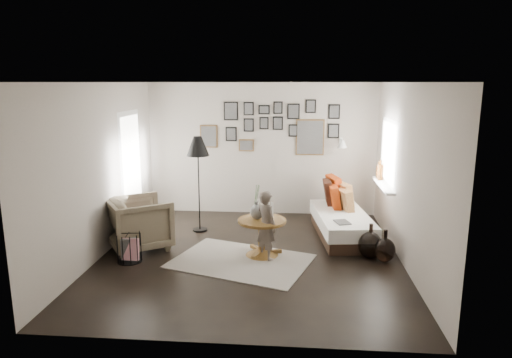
# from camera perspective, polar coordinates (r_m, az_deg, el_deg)

# --- Properties ---
(ground) EXTENTS (4.80, 4.80, 0.00)m
(ground) POSITION_cam_1_polar(r_m,az_deg,el_deg) (7.06, -0.75, -9.60)
(ground) COLOR black
(ground) RESTS_ON ground
(wall_back) EXTENTS (4.50, 0.00, 4.50)m
(wall_back) POSITION_cam_1_polar(r_m,az_deg,el_deg) (9.05, 0.69, 3.73)
(wall_back) COLOR #AEA498
(wall_back) RESTS_ON ground
(wall_front) EXTENTS (4.50, 0.00, 4.50)m
(wall_front) POSITION_cam_1_polar(r_m,az_deg,el_deg) (4.38, -3.84, -5.27)
(wall_front) COLOR #AEA498
(wall_front) RESTS_ON ground
(wall_left) EXTENTS (0.00, 4.80, 4.80)m
(wall_left) POSITION_cam_1_polar(r_m,az_deg,el_deg) (7.26, -18.74, 1.04)
(wall_left) COLOR #AEA498
(wall_left) RESTS_ON ground
(wall_right) EXTENTS (0.00, 4.80, 4.80)m
(wall_right) POSITION_cam_1_polar(r_m,az_deg,el_deg) (6.86, 18.28, 0.45)
(wall_right) COLOR #AEA498
(wall_right) RESTS_ON ground
(ceiling) EXTENTS (4.80, 4.80, 0.00)m
(ceiling) POSITION_cam_1_polar(r_m,az_deg,el_deg) (6.57, -0.82, 11.99)
(ceiling) COLOR white
(ceiling) RESTS_ON wall_back
(door_left) EXTENTS (0.00, 2.14, 2.14)m
(door_left) POSITION_cam_1_polar(r_m,az_deg,el_deg) (8.40, -15.32, 0.92)
(door_left) COLOR white
(door_left) RESTS_ON wall_left
(window_right) EXTENTS (0.15, 1.32, 1.30)m
(window_right) POSITION_cam_1_polar(r_m,az_deg,el_deg) (8.20, 15.48, -0.19)
(window_right) COLOR white
(window_right) RESTS_ON wall_right
(gallery_wall) EXTENTS (2.74, 0.03, 1.08)m
(gallery_wall) POSITION_cam_1_polar(r_m,az_deg,el_deg) (8.97, 2.53, 6.49)
(gallery_wall) COLOR brown
(gallery_wall) RESTS_ON wall_back
(wall_sconce) EXTENTS (0.18, 0.36, 0.16)m
(wall_sconce) POSITION_cam_1_polar(r_m,az_deg,el_deg) (8.79, 10.72, 4.35)
(wall_sconce) COLOR white
(wall_sconce) RESTS_ON wall_back
(rug) EXTENTS (2.27, 1.90, 0.01)m
(rug) POSITION_cam_1_polar(r_m,az_deg,el_deg) (6.87, -1.87, -10.21)
(rug) COLOR white
(rug) RESTS_ON ground
(pedestal_table) EXTENTS (0.73, 0.73, 0.58)m
(pedestal_table) POSITION_cam_1_polar(r_m,az_deg,el_deg) (6.99, 0.76, -7.50)
(pedestal_table) COLOR brown
(pedestal_table) RESTS_ON ground
(vase) EXTENTS (0.21, 0.21, 0.52)m
(vase) POSITION_cam_1_polar(r_m,az_deg,el_deg) (6.88, 0.11, -3.73)
(vase) COLOR black
(vase) RESTS_ON pedestal_table
(candles) EXTENTS (0.13, 0.13, 0.27)m
(candles) POSITION_cam_1_polar(r_m,az_deg,el_deg) (6.85, 1.69, -4.04)
(candles) COLOR black
(candles) RESTS_ON pedestal_table
(daybed) EXTENTS (1.03, 1.98, 0.92)m
(daybed) POSITION_cam_1_polar(r_m,az_deg,el_deg) (8.04, 10.61, -4.93)
(daybed) COLOR black
(daybed) RESTS_ON ground
(magazine_on_daybed) EXTENTS (0.28, 0.33, 0.02)m
(magazine_on_daybed) POSITION_cam_1_polar(r_m,az_deg,el_deg) (7.38, 10.73, -5.31)
(magazine_on_daybed) COLOR black
(magazine_on_daybed) RESTS_ON daybed
(armchair) EXTENTS (1.25, 1.24, 0.83)m
(armchair) POSITION_cam_1_polar(r_m,az_deg,el_deg) (7.48, -14.35, -5.39)
(armchair) COLOR brown
(armchair) RESTS_ON ground
(armchair_cushion) EXTENTS (0.52, 0.53, 0.17)m
(armchair_cushion) POSITION_cam_1_polar(r_m,az_deg,el_deg) (7.49, -14.04, -4.81)
(armchair_cushion) COLOR silver
(armchair_cushion) RESTS_ON armchair
(floor_lamp) EXTENTS (0.40, 0.40, 1.69)m
(floor_lamp) POSITION_cam_1_polar(r_m,az_deg,el_deg) (7.95, -7.28, 3.65)
(floor_lamp) COLOR black
(floor_lamp) RESTS_ON ground
(magazine_basket) EXTENTS (0.39, 0.39, 0.44)m
(magazine_basket) POSITION_cam_1_polar(r_m,az_deg,el_deg) (7.04, -15.57, -8.26)
(magazine_basket) COLOR black
(magazine_basket) RESTS_ON ground
(demijohn_large) EXTENTS (0.36, 0.36, 0.54)m
(demijohn_large) POSITION_cam_1_polar(r_m,az_deg,el_deg) (7.12, 14.07, -8.00)
(demijohn_large) COLOR black
(demijohn_large) RESTS_ON ground
(demijohn_small) EXTENTS (0.32, 0.32, 0.49)m
(demijohn_small) POSITION_cam_1_polar(r_m,az_deg,el_deg) (7.06, 15.78, -8.50)
(demijohn_small) COLOR black
(demijohn_small) RESTS_ON ground
(child) EXTENTS (0.45, 0.45, 1.06)m
(child) POSITION_cam_1_polar(r_m,az_deg,el_deg) (6.78, 1.30, -5.81)
(child) COLOR #5C5149
(child) RESTS_ON ground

